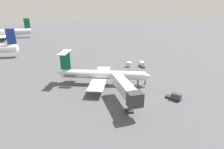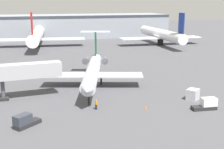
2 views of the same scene
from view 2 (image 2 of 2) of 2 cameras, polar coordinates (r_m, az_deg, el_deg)
ground_plane at (r=58.74m, az=-4.47°, el=-3.44°), size 400.00×400.00×0.10m
regional_jet at (r=62.40m, az=-3.55°, el=0.90°), size 20.54×28.93×10.20m
jet_bridge at (r=56.51m, az=-17.78°, el=0.40°), size 14.78×3.96×6.55m
ground_crew_marshaller at (r=49.51m, az=-2.97°, el=-5.55°), size 0.27×0.41×1.69m
baggage_tug_lead at (r=51.76m, az=17.17°, el=-5.33°), size 4.13×1.85×1.90m
baggage_tug_trailing at (r=44.43m, az=-15.89°, el=-8.36°), size 4.00×3.59×1.90m
cargo_container_uld at (r=56.10m, az=14.76°, el=-3.59°), size 2.75×2.67×1.92m
traffic_cone_near at (r=50.12m, az=6.26°, el=-6.08°), size 0.36×0.36×0.55m
terminal_building at (r=150.02m, az=-12.79°, el=8.66°), size 120.51×22.59×10.76m
parked_airliner_centre at (r=121.74m, az=-13.78°, el=7.12°), size 36.63×43.21×13.66m
parked_airliner_east_mid at (r=124.99m, az=9.06°, el=7.38°), size 33.29×39.43×13.21m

